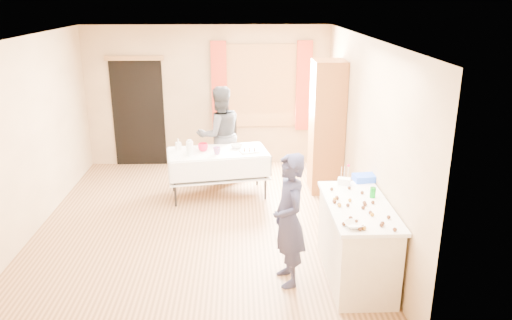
{
  "coord_description": "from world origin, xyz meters",
  "views": [
    {
      "loc": [
        0.56,
        -6.45,
        3.13
      ],
      "look_at": [
        0.8,
        0.0,
        0.97
      ],
      "focal_mm": 35.0,
      "sensor_mm": 36.0,
      "label": 1
    }
  ],
  "objects_px": {
    "counter": "(356,241)",
    "chair": "(229,160)",
    "girl": "(289,220)",
    "woman": "(220,135)",
    "cabinet": "(327,127)",
    "party_table": "(218,169)"
  },
  "relations": [
    {
      "from": "girl",
      "to": "woman",
      "type": "bearing_deg",
      "value": -176.36
    },
    {
      "from": "girl",
      "to": "chair",
      "type": "bearing_deg",
      "value": -179.38
    },
    {
      "from": "woman",
      "to": "party_table",
      "type": "bearing_deg",
      "value": 67.49
    },
    {
      "from": "counter",
      "to": "chair",
      "type": "distance_m",
      "value": 3.73
    },
    {
      "from": "party_table",
      "to": "cabinet",
      "type": "bearing_deg",
      "value": -3.2
    },
    {
      "from": "party_table",
      "to": "counter",
      "type": "bearing_deg",
      "value": -66.22
    },
    {
      "from": "chair",
      "to": "girl",
      "type": "bearing_deg",
      "value": -97.66
    },
    {
      "from": "counter",
      "to": "chair",
      "type": "xyz_separation_m",
      "value": [
        -1.51,
        3.4,
        -0.15
      ]
    },
    {
      "from": "chair",
      "to": "party_table",
      "type": "bearing_deg",
      "value": -119.36
    },
    {
      "from": "cabinet",
      "to": "chair",
      "type": "relative_size",
      "value": 2.09
    },
    {
      "from": "cabinet",
      "to": "counter",
      "type": "distance_m",
      "value": 2.8
    },
    {
      "from": "cabinet",
      "to": "party_table",
      "type": "relative_size",
      "value": 1.27
    },
    {
      "from": "counter",
      "to": "chair",
      "type": "relative_size",
      "value": 1.42
    },
    {
      "from": "counter",
      "to": "party_table",
      "type": "height_order",
      "value": "counter"
    },
    {
      "from": "chair",
      "to": "woman",
      "type": "height_order",
      "value": "woman"
    },
    {
      "from": "party_table",
      "to": "woman",
      "type": "height_order",
      "value": "woman"
    },
    {
      "from": "cabinet",
      "to": "party_table",
      "type": "distance_m",
      "value": 1.88
    },
    {
      "from": "cabinet",
      "to": "chair",
      "type": "height_order",
      "value": "cabinet"
    },
    {
      "from": "counter",
      "to": "party_table",
      "type": "distance_m",
      "value": 3.03
    },
    {
      "from": "party_table",
      "to": "woman",
      "type": "distance_m",
      "value": 0.76
    },
    {
      "from": "girl",
      "to": "cabinet",
      "type": "bearing_deg",
      "value": 151.28
    },
    {
      "from": "girl",
      "to": "woman",
      "type": "distance_m",
      "value": 3.37
    }
  ]
}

